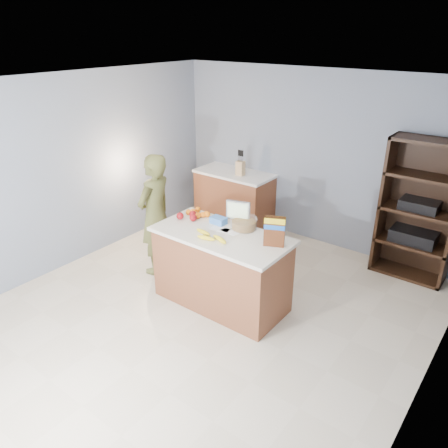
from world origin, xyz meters
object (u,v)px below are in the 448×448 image
Objects in this scene: person at (155,215)px; cereal_box at (275,229)px; counter_peninsula at (221,272)px; tv at (238,211)px; shelving_unit at (419,212)px.

person is 4.95× the size of cereal_box.
cereal_box is (1.75, 0.01, 0.29)m from person.
counter_peninsula is 1.21m from person.
tv is 0.65m from cereal_box.
shelving_unit is 1.13× the size of person.
counter_peninsula is at bearing 77.65° from person.
cereal_box is at bearing 82.94° from person.
shelving_unit is 5.60× the size of cereal_box.
person is at bearing -144.14° from shelving_unit.
shelving_unit is at bearing 118.59° from person.
cereal_box is at bearing -19.16° from tv.
shelving_unit is at bearing 52.89° from counter_peninsula.
cereal_box reaches higher than tv.
person reaches higher than cereal_box.
cereal_box is (0.61, 0.11, 0.67)m from counter_peninsula.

